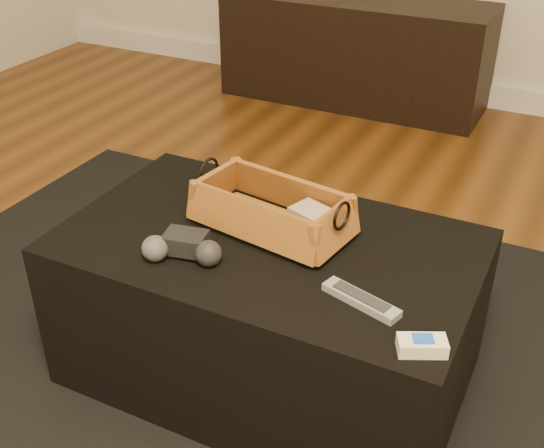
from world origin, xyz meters
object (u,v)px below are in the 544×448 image
at_px(ottoman, 269,309).
at_px(cream_gadget, 422,345).
at_px(wicker_basket, 272,212).
at_px(game_controller, 183,247).
at_px(media_cabinet, 355,51).
at_px(silver_remote, 361,300).
at_px(tv_remote, 262,220).

xyz_separation_m(ottoman, cream_gadget, (0.44, -0.23, 0.23)).
bearing_deg(wicker_basket, game_controller, -119.91).
height_order(media_cabinet, silver_remote, media_cabinet).
distance_m(media_cabinet, silver_remote, 2.36).
bearing_deg(tv_remote, ottoman, -42.16).
bearing_deg(ottoman, media_cabinet, 104.76).
xyz_separation_m(wicker_basket, cream_gadget, (0.46, -0.28, -0.03)).
bearing_deg(silver_remote, tv_remote, 151.70).
height_order(tv_remote, silver_remote, tv_remote).
bearing_deg(wicker_basket, ottoman, -72.12).
xyz_separation_m(tv_remote, game_controller, (-0.10, -0.20, 0.01)).
bearing_deg(tv_remote, wicker_basket, 30.87).
relative_size(ottoman, tv_remote, 4.84).
bearing_deg(wicker_basket, media_cabinet, 104.68).
bearing_deg(ottoman, cream_gadget, -27.11).
relative_size(media_cabinet, tv_remote, 6.52).
distance_m(ottoman, wicker_basket, 0.26).
height_order(silver_remote, cream_gadget, cream_gadget).
height_order(ottoman, wicker_basket, wicker_basket).
bearing_deg(silver_remote, wicker_basket, 148.40).
relative_size(ottoman, game_controller, 5.09).
height_order(ottoman, silver_remote, silver_remote).
bearing_deg(wicker_basket, tv_remote, -152.29).
xyz_separation_m(silver_remote, cream_gadget, (0.15, -0.09, 0.01)).
xyz_separation_m(media_cabinet, silver_remote, (0.83, -2.20, 0.18)).
relative_size(wicker_basket, silver_remote, 2.28).
distance_m(media_cabinet, ottoman, 2.13).
distance_m(media_cabinet, wicker_basket, 2.09).
relative_size(wicker_basket, game_controller, 2.13).
height_order(tv_remote, cream_gadget, tv_remote).
bearing_deg(wicker_basket, silver_remote, -31.60).
height_order(media_cabinet, tv_remote, media_cabinet).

